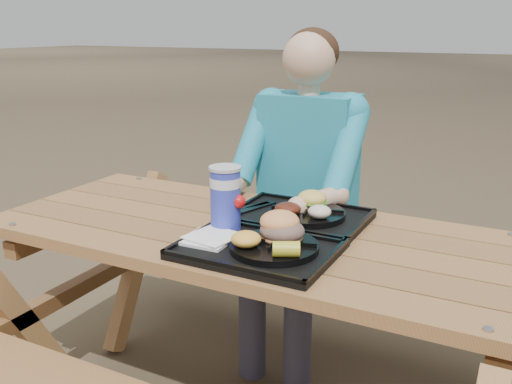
% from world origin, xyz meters
% --- Properties ---
extents(picnic_table, '(1.80, 1.49, 0.75)m').
position_xyz_m(picnic_table, '(0.00, 0.00, 0.38)').
color(picnic_table, '#999999').
rests_on(picnic_table, ground).
extents(tray_near, '(0.45, 0.35, 0.02)m').
position_xyz_m(tray_near, '(0.10, -0.17, 0.76)').
color(tray_near, black).
rests_on(tray_near, picnic_table).
extents(tray_far, '(0.45, 0.35, 0.02)m').
position_xyz_m(tray_far, '(0.09, 0.14, 0.76)').
color(tray_far, black).
rests_on(tray_far, picnic_table).
extents(plate_near, '(0.26, 0.26, 0.02)m').
position_xyz_m(plate_near, '(0.15, -0.18, 0.78)').
color(plate_near, black).
rests_on(plate_near, tray_near).
extents(plate_far, '(0.26, 0.26, 0.02)m').
position_xyz_m(plate_far, '(0.12, 0.15, 0.78)').
color(plate_far, black).
rests_on(plate_far, tray_far).
extents(napkin_stack, '(0.15, 0.15, 0.02)m').
position_xyz_m(napkin_stack, '(-0.06, -0.20, 0.78)').
color(napkin_stack, white).
rests_on(napkin_stack, tray_near).
extents(soda_cup, '(0.10, 0.10, 0.19)m').
position_xyz_m(soda_cup, '(-0.07, -0.08, 0.87)').
color(soda_cup, '#1623A5').
rests_on(soda_cup, tray_near).
extents(condiment_bbq, '(0.05, 0.05, 0.03)m').
position_xyz_m(condiment_bbq, '(0.10, -0.05, 0.79)').
color(condiment_bbq, black).
rests_on(condiment_bbq, tray_near).
extents(condiment_mustard, '(0.04, 0.04, 0.03)m').
position_xyz_m(condiment_mustard, '(0.16, -0.04, 0.78)').
color(condiment_mustard, '#C89016').
rests_on(condiment_mustard, tray_near).
extents(sandwich, '(0.12, 0.12, 0.13)m').
position_xyz_m(sandwich, '(0.15, -0.13, 0.85)').
color(sandwich, '#F89B57').
rests_on(sandwich, plate_near).
extents(mac_cheese, '(0.09, 0.09, 0.04)m').
position_xyz_m(mac_cheese, '(0.09, -0.23, 0.81)').
color(mac_cheese, yellow).
rests_on(mac_cheese, plate_near).
extents(corn_cob, '(0.10, 0.10, 0.04)m').
position_xyz_m(corn_cob, '(0.22, -0.25, 0.81)').
color(corn_cob, gold).
rests_on(corn_cob, plate_near).
extents(cutlery_far, '(0.08, 0.18, 0.01)m').
position_xyz_m(cutlery_far, '(-0.08, 0.15, 0.77)').
color(cutlery_far, black).
rests_on(cutlery_far, tray_far).
extents(burger, '(0.10, 0.10, 0.09)m').
position_xyz_m(burger, '(0.12, 0.19, 0.84)').
color(burger, '#F2C655').
rests_on(burger, plate_far).
extents(baked_beans, '(0.09, 0.09, 0.04)m').
position_xyz_m(baked_beans, '(0.08, 0.08, 0.81)').
color(baked_beans, '#531E10').
rests_on(baked_beans, plate_far).
extents(potato_salad, '(0.08, 0.08, 0.04)m').
position_xyz_m(potato_salad, '(0.18, 0.10, 0.81)').
color(potato_salad, beige).
rests_on(potato_salad, plate_far).
extents(diner, '(0.48, 0.84, 1.28)m').
position_xyz_m(diner, '(-0.06, 0.57, 0.64)').
color(diner, teal).
rests_on(diner, ground).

